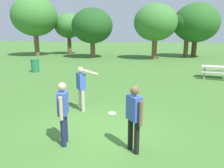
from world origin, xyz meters
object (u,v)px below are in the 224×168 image
object	(u,v)px
tree_back_right	(196,23)
person_thrower	(81,85)
frisbee	(112,113)
tree_slender_mid	(155,23)
person_catcher	(134,115)
trash_can_beside_table	(35,65)
tree_tall_left	(34,17)
picnic_table_near	(216,70)
tree_broad_center	(69,26)
tree_far_right	(92,26)
tree_back_left	(188,24)
person_bystander	(63,109)

from	to	relation	value
tree_back_right	person_thrower	bearing A→B (deg)	-109.09
frisbee	tree_back_right	distance (m)	20.84
tree_slender_mid	person_catcher	bearing A→B (deg)	-90.43
trash_can_beside_table	tree_tall_left	bearing A→B (deg)	119.34
frisbee	person_thrower	bearing A→B (deg)	175.91
picnic_table_near	tree_tall_left	size ratio (longest dim) A/B	0.28
person_thrower	tree_slender_mid	world-z (taller)	tree_slender_mid
tree_broad_center	tree_far_right	distance (m)	5.31
picnic_table_near	tree_back_left	bearing A→B (deg)	92.20
person_thrower	frisbee	distance (m)	1.49
person_catcher	person_thrower	bearing A→B (deg)	131.30
person_catcher	tree_tall_left	size ratio (longest dim) A/B	0.24
tree_broad_center	tree_back_right	distance (m)	15.50
tree_slender_mid	tree_broad_center	bearing A→B (deg)	163.32
picnic_table_near	tree_slender_mid	size ratio (longest dim) A/B	0.34
picnic_table_near	person_bystander	bearing A→B (deg)	-121.39
person_catcher	tree_back_right	size ratio (longest dim) A/B	0.27
person_thrower	tree_broad_center	distance (m)	22.03
tree_far_right	tree_back_left	distance (m)	10.67
tree_tall_left	tree_back_right	size ratio (longest dim) A/B	1.15
person_catcher	tree_back_left	size ratio (longest dim) A/B	0.31
trash_can_beside_table	tree_tall_left	world-z (taller)	tree_tall_left
frisbee	tree_far_right	bearing A→B (deg)	108.68
person_bystander	tree_back_left	xyz separation A→B (m)	(5.45, 21.68, 2.75)
tree_tall_left	person_bystander	bearing A→B (deg)	-58.32
person_thrower	tree_slender_mid	xyz separation A→B (m)	(2.32, 16.76, 2.85)
person_thrower	tree_far_right	world-z (taller)	tree_far_right
person_bystander	tree_slender_mid	bearing A→B (deg)	84.27
tree_tall_left	frisbee	bearing A→B (deg)	-53.31
person_thrower	tree_broad_center	bearing A→B (deg)	113.46
person_thrower	trash_can_beside_table	xyz separation A→B (m)	(-6.02, 7.00, -0.48)
tree_far_right	person_bystander	bearing A→B (deg)	-75.60
tree_back_right	tree_broad_center	bearing A→B (deg)	178.32
picnic_table_near	tree_broad_center	distance (m)	19.99
picnic_table_near	tree_slender_mid	bearing A→B (deg)	112.64
tree_slender_mid	tree_back_right	world-z (taller)	tree_back_right
frisbee	tree_broad_center	bearing A→B (deg)	116.06
tree_slender_mid	tree_back_left	size ratio (longest dim) A/B	1.10
tree_broad_center	tree_back_left	size ratio (longest dim) A/B	1.00
picnic_table_near	person_thrower	bearing A→B (deg)	-131.12
tree_tall_left	tree_broad_center	bearing A→B (deg)	40.75
frisbee	tree_tall_left	bearing A→B (deg)	126.69
tree_broad_center	tree_back_left	distance (m)	14.57
person_bystander	tree_back_left	size ratio (longest dim) A/B	0.31
tree_slender_mid	person_thrower	bearing A→B (deg)	-97.87
tree_broad_center	tree_far_right	world-z (taller)	tree_far_right
person_thrower	person_bystander	world-z (taller)	same
person_catcher	tree_back_left	bearing A→B (deg)	80.41
tree_tall_left	tree_back_right	xyz separation A→B (m)	(18.63, 2.25, -0.78)
person_thrower	tree_broad_center	world-z (taller)	tree_broad_center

